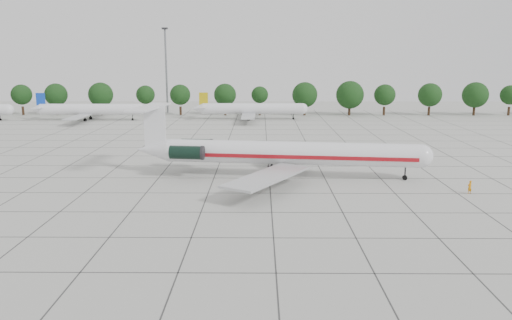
{
  "coord_description": "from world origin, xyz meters",
  "views": [
    {
      "loc": [
        -1.3,
        -61.75,
        17.37
      ],
      "look_at": [
        -1.88,
        4.08,
        3.5
      ],
      "focal_mm": 35.0,
      "sensor_mm": 36.0,
      "label": 1
    }
  ],
  "objects_px": {
    "main_airliner": "(275,152)",
    "bg_airliner_b": "(90,110)",
    "bg_airliner_c": "(252,109)",
    "ground_crew": "(470,187)",
    "floodlight_mast": "(166,66)"
  },
  "relations": [
    {
      "from": "main_airliner",
      "to": "bg_airliner_b",
      "type": "height_order",
      "value": "main_airliner"
    },
    {
      "from": "main_airliner",
      "to": "ground_crew",
      "type": "xyz_separation_m",
      "value": [
        24.7,
        -9.08,
        -2.7
      ]
    },
    {
      "from": "bg_airliner_b",
      "to": "bg_airliner_c",
      "type": "height_order",
      "value": "same"
    },
    {
      "from": "ground_crew",
      "to": "floodlight_mast",
      "type": "bearing_deg",
      "value": -83.77
    },
    {
      "from": "main_airliner",
      "to": "bg_airliner_c",
      "type": "relative_size",
      "value": 1.52
    },
    {
      "from": "bg_airliner_b",
      "to": "ground_crew",
      "type": "bearing_deg",
      "value": -44.9
    },
    {
      "from": "main_airliner",
      "to": "floodlight_mast",
      "type": "relative_size",
      "value": 1.69
    },
    {
      "from": "ground_crew",
      "to": "bg_airliner_c",
      "type": "distance_m",
      "value": 80.25
    },
    {
      "from": "bg_airliner_b",
      "to": "bg_airliner_c",
      "type": "distance_m",
      "value": 43.89
    },
    {
      "from": "ground_crew",
      "to": "bg_airliner_b",
      "type": "height_order",
      "value": "bg_airliner_b"
    },
    {
      "from": "main_airliner",
      "to": "bg_airliner_b",
      "type": "xyz_separation_m",
      "value": [
        -48.24,
        63.61,
        -0.66
      ]
    },
    {
      "from": "bg_airliner_c",
      "to": "bg_airliner_b",
      "type": "bearing_deg",
      "value": -177.29
    },
    {
      "from": "main_airliner",
      "to": "floodlight_mast",
      "type": "distance_m",
      "value": 89.04
    },
    {
      "from": "floodlight_mast",
      "to": "ground_crew",
      "type": "bearing_deg",
      "value": -58.9
    },
    {
      "from": "bg_airliner_b",
      "to": "bg_airliner_c",
      "type": "xyz_separation_m",
      "value": [
        43.84,
        2.07,
        0.0
      ]
    }
  ]
}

